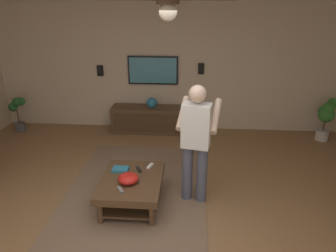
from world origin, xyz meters
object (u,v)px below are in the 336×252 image
Objects in this scene: remote_grey at (120,190)px; book at (121,169)px; remote_black at (139,169)px; wall_speaker_left at (201,69)px; coffee_table at (132,185)px; bowl at (128,178)px; wall_speaker_right at (100,71)px; potted_plant_short at (18,111)px; ceiling_fan at (168,3)px; tv at (153,70)px; vase_round at (152,103)px; media_console at (152,120)px; remote_white at (150,166)px; person_standing at (196,138)px; potted_plant_tall at (326,115)px.

book reaches higher than remote_grey.
wall_speaker_left reaches higher than remote_black.
bowl is at bearing 168.07° from coffee_table.
wall_speaker_left reaches higher than wall_speaker_right.
potted_plant_short is 3.68m from remote_black.
remote_grey is at bearing -160.83° from wall_speaker_right.
tv is at bearing 9.49° from ceiling_fan.
potted_plant_short is (-0.38, 2.86, -0.84)m from tv.
ceiling_fan is at bearing 173.12° from wall_speaker_left.
potted_plant_short is 3.90m from remote_grey.
wall_speaker_right is at bearing -90.67° from tv.
remote_grey is at bearing 161.55° from wall_speaker_left.
vase_round is 1.00× the size of wall_speaker_left.
remote_black is 0.68× the size of book.
bowl is at bearing 0.41° from media_console.
potted_plant_short reaches higher than coffee_table.
coffee_table is 2.41m from ceiling_fan.
vase_round is (2.60, 0.02, 0.20)m from bowl.
potted_plant_short is at bearing 13.50° from remote_grey.
coffee_table is 0.41m from remote_white.
coffee_table is 0.19m from bowl.
vase_round is (2.17, 0.25, 0.25)m from remote_white.
bowl is (-0.09, 0.02, 0.16)m from coffee_table.
potted_plant_tall is at bearing -38.44° from person_standing.
tv is at bearing -91.75° from book.
media_console is at bearing 31.77° from person_standing.
coffee_table is 1.36× the size of potted_plant_short.
wall_speaker_left is at bearing 79.34° from potted_plant_tall.
wall_speaker_right is (0.25, 1.12, 0.97)m from media_console.
media_console reaches higher than remote_grey.
bowl is (-2.44, 3.41, -0.08)m from potted_plant_tall.
wall_speaker_left is at bearing 8.97° from person_standing.
wall_speaker_right is (2.80, 1.16, 0.95)m from coffee_table.
book is (-0.03, 0.25, 0.01)m from remote_black.
wall_speaker_right reaches higher than remote_black.
book is at bearing 156.40° from wall_speaker_left.
coffee_table is 6.67× the size of remote_black.
bowl is at bearing 119.59° from person_standing.
ceiling_fan is at bearing -134.31° from bowl.
remote_black is 2.87m from wall_speaker_left.
remote_black reaches higher than coffee_table.
wall_speaker_left reaches higher than media_console.
potted_plant_short reaches higher than remote_white.
person_standing reaches higher than wall_speaker_right.
vase_round is at bearing 87.29° from potted_plant_tall.
book is 1.00× the size of vase_round.
remote_black is (0.23, -0.06, 0.12)m from coffee_table.
remote_grey is at bearing -40.85° from remote_black.
media_console is 7.73× the size of vase_round.
remote_black is 2.36m from ceiling_fan.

